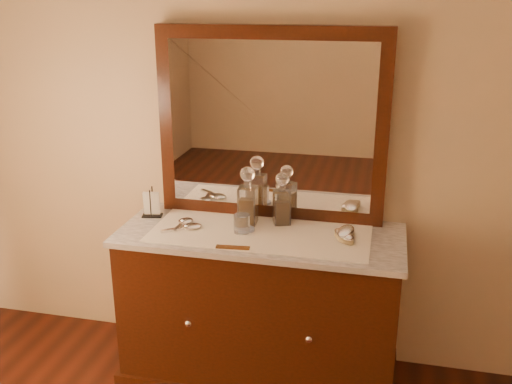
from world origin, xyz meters
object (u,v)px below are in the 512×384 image
decanter_right (282,204)px  brush_near (344,236)px  mirror_frame (271,125)px  decanter_left (248,202)px  comb (233,247)px  dresser_cabinet (260,309)px  pin_dish (247,229)px  napkin_rack (152,205)px  brush_far (346,233)px  hand_mirror_inner (188,227)px  hand_mirror_outer (184,222)px

decanter_right → brush_near: bearing=-24.3°
mirror_frame → brush_near: (0.42, -0.26, -0.47)m
decanter_left → comb: bearing=-88.9°
decanter_right → brush_near: (0.34, -0.15, -0.09)m
dresser_cabinet → decanter_right: size_ratio=5.05×
pin_dish → comb: pin_dish is taller
napkin_rack → decanter_right: bearing=4.0°
pin_dish → brush_far: (0.50, 0.02, 0.02)m
mirror_frame → brush_near: 0.69m
comb → brush_near: bearing=17.2°
dresser_cabinet → decanter_left: (-0.09, 0.10, 0.56)m
dresser_cabinet → decanter_left: bearing=132.5°
decanter_left → decanter_right: bearing=12.5°
comb → hand_mirror_inner: (-0.29, 0.18, 0.00)m
mirror_frame → hand_mirror_outer: mirror_frame is taller
dresser_cabinet → brush_near: 0.63m
brush_near → hand_mirror_inner: bearing=-177.9°
brush_near → dresser_cabinet: bearing=177.9°
dresser_cabinet → hand_mirror_outer: bearing=177.5°
dresser_cabinet → hand_mirror_inner: 0.59m
mirror_frame → hand_mirror_inner: bearing=-141.9°
dresser_cabinet → hand_mirror_inner: (-0.37, -0.04, 0.45)m
mirror_frame → pin_dish: mirror_frame is taller
mirror_frame → decanter_right: size_ratio=4.33×
comb → hand_mirror_outer: size_ratio=0.83×
pin_dish → brush_near: brush_near is taller
pin_dish → hand_mirror_inner: (-0.30, -0.04, 0.00)m
decanter_right → brush_near: 0.38m
hand_mirror_outer → hand_mirror_inner: bearing=-54.5°
mirror_frame → comb: (-0.08, -0.47, -0.49)m
dresser_cabinet → mirror_frame: size_ratio=1.17×
decanter_left → hand_mirror_inner: (-0.28, -0.14, -0.11)m
mirror_frame → decanter_right: bearing=-52.7°
hand_mirror_inner → decanter_right: bearing=21.8°
dresser_cabinet → mirror_frame: mirror_frame is taller
comb → hand_mirror_outer: 0.41m
dresser_cabinet → brush_far: brush_far is taller
napkin_rack → decanter_right: (0.70, 0.05, 0.05)m
hand_mirror_inner → napkin_rack: bearing=152.4°
decanter_right → comb: bearing=-114.7°
napkin_rack → decanter_left: size_ratio=0.52×
decanter_left → brush_near: decanter_left is taller
mirror_frame → decanter_right: mirror_frame is taller
brush_near → mirror_frame: bearing=148.2°
brush_far → hand_mirror_inner: (-0.80, -0.06, -0.02)m
brush_near → brush_far: bearing=80.6°
mirror_frame → comb: size_ratio=7.44×
napkin_rack → brush_near: size_ratio=0.94×
dresser_cabinet → hand_mirror_outer: size_ratio=7.22×
decanter_right → brush_far: (0.34, -0.12, -0.08)m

